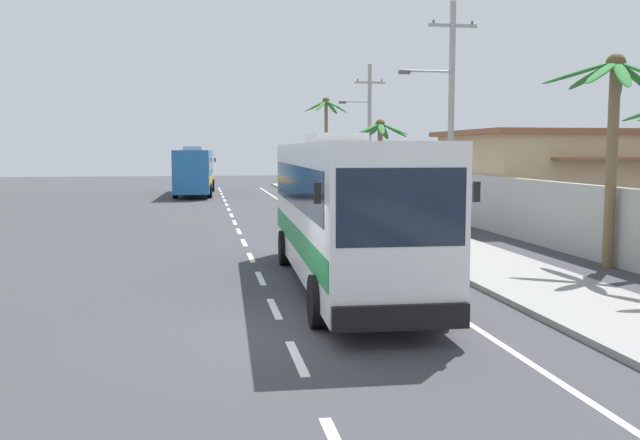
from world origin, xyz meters
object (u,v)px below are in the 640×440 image
object	(u,v)px
motorcycle_beside_bus	(339,220)
palm_fourth	(613,113)
coach_bus_far_lane	(195,170)
roadside_building	(599,176)
utility_pole_mid	(449,112)
coach_bus_foreground	(344,207)
palm_third	(326,122)
pedestrian_near_kerb	(372,200)
utility_pole_far	(368,131)
palm_nearest	(380,143)

from	to	relation	value
motorcycle_beside_bus	palm_fourth	size ratio (longest dim) A/B	0.32
coach_bus_far_lane	roadside_building	world-z (taller)	roadside_building
utility_pole_mid	coach_bus_foreground	bearing A→B (deg)	-122.89
coach_bus_far_lane	palm_third	distance (m)	10.66
palm_third	pedestrian_near_kerb	bearing A→B (deg)	-92.93
utility_pole_mid	roadside_building	xyz separation A→B (m)	(9.08, 3.85, -2.77)
pedestrian_near_kerb	utility_pole_mid	distance (m)	7.94
coach_bus_far_lane	utility_pole_mid	bearing A→B (deg)	-68.88
coach_bus_foreground	palm_third	world-z (taller)	palm_third
utility_pole_far	palm_nearest	distance (m)	4.05
coach_bus_far_lane	pedestrian_near_kerb	xyz separation A→B (m)	(8.90, -20.30, -0.98)
pedestrian_near_kerb	motorcycle_beside_bus	bearing A→B (deg)	-33.62
palm_fourth	coach_bus_far_lane	bearing A→B (deg)	109.06
motorcycle_beside_bus	palm_third	world-z (taller)	palm_third
coach_bus_foreground	coach_bus_far_lane	distance (m)	37.07
palm_third	palm_fourth	world-z (taller)	palm_third
motorcycle_beside_bus	coach_bus_far_lane	bearing A→B (deg)	102.21
utility_pole_mid	palm_third	size ratio (longest dim) A/B	1.27
palm_nearest	roadside_building	bearing A→B (deg)	-37.29
roadside_building	utility_pole_mid	bearing A→B (deg)	-157.02
coach_bus_foreground	motorcycle_beside_bus	size ratio (longest dim) A/B	5.97
utility_pole_mid	coach_bus_far_lane	bearing A→B (deg)	111.12
coach_bus_foreground	motorcycle_beside_bus	distance (m)	10.04
palm_third	palm_fourth	xyz separation A→B (m)	(2.41, -33.47, -0.98)
pedestrian_near_kerb	roadside_building	world-z (taller)	roadside_building
motorcycle_beside_bus	palm_third	distance (m)	25.83
palm_nearest	palm_fourth	xyz separation A→B (m)	(1.88, -19.29, 0.68)
pedestrian_near_kerb	palm_third	xyz separation A→B (m)	(0.94, 18.29, 4.55)
motorcycle_beside_bus	palm_fourth	xyz separation A→B (m)	(6.40, -8.41, 3.86)
palm_nearest	coach_bus_foreground	bearing A→B (deg)	-107.03
palm_nearest	coach_bus_far_lane	bearing A→B (deg)	122.65
pedestrian_near_kerb	palm_nearest	distance (m)	5.24
pedestrian_near_kerb	roadside_building	distance (m)	11.04
coach_bus_far_lane	roadside_building	bearing A→B (deg)	-49.88
palm_third	palm_fourth	bearing A→B (deg)	-85.87
coach_bus_far_lane	pedestrian_near_kerb	size ratio (longest dim) A/B	7.98
coach_bus_foreground	palm_nearest	bearing A→B (deg)	72.97
utility_pole_mid	palm_nearest	world-z (taller)	utility_pole_mid
coach_bus_foreground	palm_fourth	size ratio (longest dim) A/B	1.89
coach_bus_foreground	roadside_building	world-z (taller)	roadside_building
utility_pole_mid	roadside_building	distance (m)	10.24
coach_bus_foreground	coach_bus_far_lane	xyz separation A→B (m)	(-4.05, 36.85, -0.10)
utility_pole_mid	utility_pole_far	distance (m)	14.78
palm_third	motorcycle_beside_bus	bearing A→B (deg)	-99.04
motorcycle_beside_bus	palm_fourth	bearing A→B (deg)	-52.73
coach_bus_foreground	palm_nearest	xyz separation A→B (m)	(6.33, 20.66, 1.82)
coach_bus_far_lane	palm_third	world-z (taller)	palm_third
motorcycle_beside_bus	utility_pole_mid	distance (m)	6.27
coach_bus_far_lane	palm_fourth	distance (m)	37.62
coach_bus_foreground	roadside_building	distance (m)	20.66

